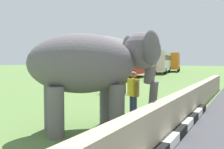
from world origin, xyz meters
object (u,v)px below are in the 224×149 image
object	(u,v)px
bus_white	(160,61)
bus_orange	(173,61)
bus_red	(132,60)
cow_near	(116,80)
person_handler	(133,93)
elephant	(96,65)

from	to	relation	value
bus_white	bus_orange	xyz separation A→B (m)	(8.48, 0.23, -0.00)
bus_red	cow_near	bearing A→B (deg)	-159.72
bus_orange	person_handler	bearing A→B (deg)	-167.03
bus_red	cow_near	world-z (taller)	bus_red
bus_red	bus_orange	world-z (taller)	same
elephant	cow_near	world-z (taller)	elephant
cow_near	person_handler	bearing A→B (deg)	-147.72
elephant	bus_red	xyz separation A→B (m)	(21.30, 8.27, 0.20)
bus_white	bus_orange	size ratio (longest dim) A/B	1.15
elephant	cow_near	bearing A→B (deg)	23.05
person_handler	bus_orange	distance (m)	40.85
person_handler	bus_orange	xyz separation A→B (m)	(39.79, 9.16, 1.15)
bus_red	bus_orange	distance (m)	20.02
elephant	bus_white	xyz separation A→B (m)	(32.84, 8.42, 0.20)
elephant	bus_white	distance (m)	33.90
elephant	person_handler	size ratio (longest dim) A/B	2.35
bus_red	bus_white	size ratio (longest dim) A/B	1.00
bus_orange	cow_near	size ratio (longest dim) A/B	4.58
person_handler	bus_red	bearing A→B (deg)	23.98
person_handler	bus_red	xyz separation A→B (m)	(19.77, 8.79, 1.16)
elephant	bus_white	bearing A→B (deg)	14.37
elephant	person_handler	xyz separation A→B (m)	(1.53, -0.52, -0.96)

